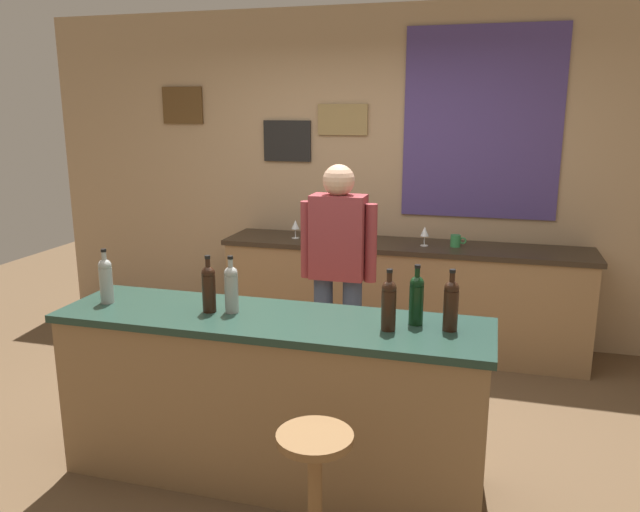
{
  "coord_description": "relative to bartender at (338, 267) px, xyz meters",
  "views": [
    {
      "loc": [
        1.08,
        -3.27,
        1.97
      ],
      "look_at": [
        0.03,
        0.45,
        1.05
      ],
      "focal_mm": 34.87,
      "sensor_mm": 36.0,
      "label": 1
    }
  ],
  "objects": [
    {
      "name": "wine_bottle_c",
      "position": [
        -0.32,
        -1.03,
        0.12
      ],
      "size": [
        0.07,
        0.07,
        0.31
      ],
      "color": "#999E99",
      "rests_on": "bar_counter"
    },
    {
      "name": "wine_bottle_e",
      "position": [
        0.64,
        -0.95,
        0.12
      ],
      "size": [
        0.07,
        0.07,
        0.31
      ],
      "color": "black",
      "rests_on": "bar_counter"
    },
    {
      "name": "wine_bottle_f",
      "position": [
        0.81,
        -1.0,
        0.12
      ],
      "size": [
        0.07,
        0.07,
        0.31
      ],
      "color": "black",
      "rests_on": "bar_counter"
    },
    {
      "name": "back_wall",
      "position": [
        -0.08,
        1.38,
        0.48
      ],
      "size": [
        6.0,
        0.09,
        2.8
      ],
      "color": "tan",
      "rests_on": "ground_plane"
    },
    {
      "name": "wine_bottle_b",
      "position": [
        -0.44,
        -1.05,
        0.12
      ],
      "size": [
        0.07,
        0.07,
        0.31
      ],
      "color": "black",
      "rests_on": "bar_counter"
    },
    {
      "name": "side_counter",
      "position": [
        0.3,
        1.01,
        -0.48
      ],
      "size": [
        2.97,
        0.56,
        0.9
      ],
      "color": "olive",
      "rests_on": "ground_plane"
    },
    {
      "name": "wine_bottle_d",
      "position": [
        0.52,
        -1.07,
        0.12
      ],
      "size": [
        0.07,
        0.07,
        0.31
      ],
      "color": "black",
      "rests_on": "bar_counter"
    },
    {
      "name": "wine_bottle_a",
      "position": [
        -1.05,
        -1.06,
        0.12
      ],
      "size": [
        0.07,
        0.07,
        0.31
      ],
      "color": "#999E99",
      "rests_on": "bar_counter"
    },
    {
      "name": "bar_stool",
      "position": [
        0.33,
        -1.72,
        -0.48
      ],
      "size": [
        0.32,
        0.32,
        0.68
      ],
      "color": "brown",
      "rests_on": "ground_plane"
    },
    {
      "name": "bar_counter",
      "position": [
        -0.1,
        -1.04,
        -0.47
      ],
      "size": [
        2.28,
        0.6,
        0.92
      ],
      "color": "olive",
      "rests_on": "ground_plane"
    },
    {
      "name": "wine_glass_a",
      "position": [
        -0.62,
        0.98,
        0.07
      ],
      "size": [
        0.07,
        0.07,
        0.16
      ],
      "color": "silver",
      "rests_on": "side_counter"
    },
    {
      "name": "ground_plane",
      "position": [
        -0.1,
        -0.64,
        -0.94
      ],
      "size": [
        10.0,
        10.0,
        0.0
      ],
      "primitive_type": "plane",
      "color": "brown"
    },
    {
      "name": "coffee_mug",
      "position": [
        0.71,
        1.01,
        0.01
      ],
      "size": [
        0.13,
        0.08,
        0.09
      ],
      "color": "#338C4C",
      "rests_on": "side_counter"
    },
    {
      "name": "bartender",
      "position": [
        0.0,
        0.0,
        0.0
      ],
      "size": [
        0.52,
        0.21,
        1.62
      ],
      "color": "#384766",
      "rests_on": "ground_plane"
    },
    {
      "name": "wine_glass_b",
      "position": [
        0.47,
        0.98,
        0.07
      ],
      "size": [
        0.07,
        0.07,
        0.16
      ],
      "color": "silver",
      "rests_on": "side_counter"
    }
  ]
}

